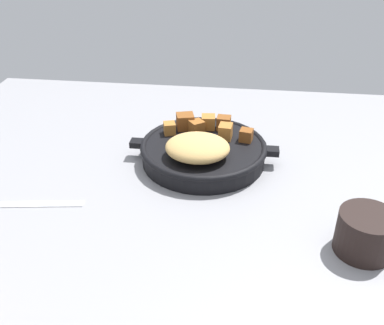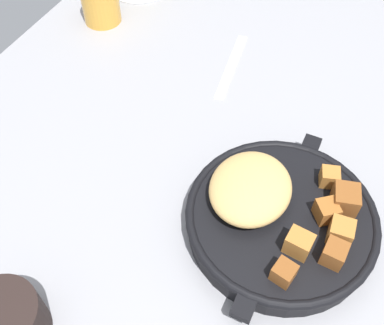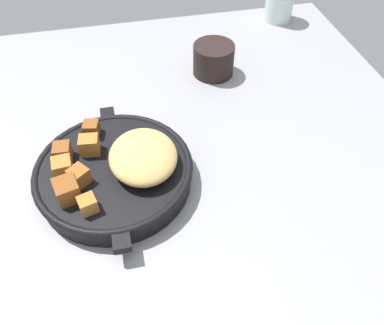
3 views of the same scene
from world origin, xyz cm
name	(u,v)px [view 3 (image 3 of 3)]	position (x,y,z in cm)	size (l,w,h in cm)	color
ground_plane	(177,198)	(0.00, 0.00, -1.20)	(111.75, 96.07, 2.40)	gray
cast_iron_skillet	(117,170)	(-4.37, -8.50, 2.79)	(28.90, 24.57, 7.52)	black
coffee_mug_dark	(214,59)	(-30.23, 13.74, 3.21)	(8.46, 8.46, 6.41)	black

